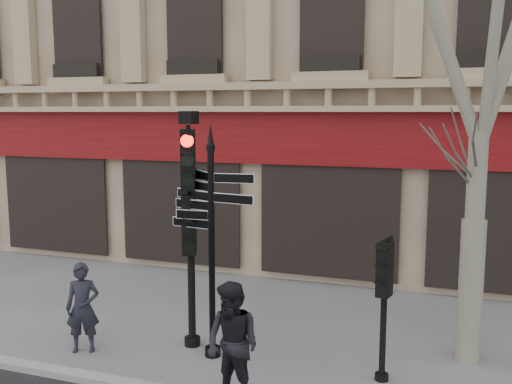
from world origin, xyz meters
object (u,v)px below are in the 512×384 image
pedestrian_a (83,308)px  traffic_signal_secondary (385,284)px  traffic_signal_main (190,200)px  pedestrian_b (233,345)px  fingerpost (211,203)px

pedestrian_a → traffic_signal_secondary: bearing=-18.0°
traffic_signal_main → traffic_signal_secondary: traffic_signal_main is taller
traffic_signal_secondary → pedestrian_b: (-1.95, -1.49, -0.66)m
traffic_signal_main → pedestrian_b: size_ratio=2.33×
fingerpost → pedestrian_a: fingerpost is taller
traffic_signal_secondary → traffic_signal_main: bearing=-172.0°
fingerpost → traffic_signal_main: size_ratio=0.95×
traffic_signal_main → pedestrian_a: 2.68m
pedestrian_a → traffic_signal_main: bearing=2.0°
traffic_signal_main → traffic_signal_secondary: bearing=-26.1°
traffic_signal_secondary → fingerpost: bearing=-167.0°
traffic_signal_main → traffic_signal_secondary: (3.44, -0.24, -1.11)m
traffic_signal_secondary → pedestrian_b: bearing=-130.6°
pedestrian_a → pedestrian_b: 3.31m
fingerpost → traffic_signal_main: 0.61m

